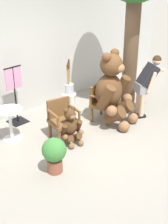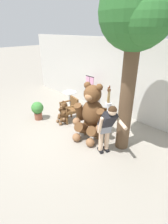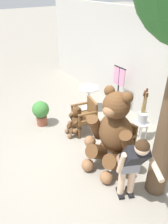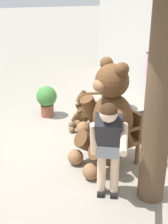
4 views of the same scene
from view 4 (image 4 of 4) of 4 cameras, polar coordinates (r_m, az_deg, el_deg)
The scene contains 11 objects.
ground_plane at distance 5.61m, azimuth -2.07°, elevation -6.53°, with size 60.00×60.00×0.00m, color gray.
wooden_chair_left at distance 6.13m, azimuth 2.23°, elevation 0.92°, with size 0.66×0.63×0.86m.
wooden_chair_right at distance 5.08m, azimuth 6.97°, elevation -4.16°, with size 0.66×0.63×0.86m.
teddy_bear_large at distance 4.79m, azimuth 4.41°, elevation -0.78°, with size 1.07×1.07×1.72m.
teddy_bear_small at distance 6.09m, azimuth -0.36°, elevation 0.08°, with size 0.50×0.50×0.80m.
person_visitor at distance 3.95m, azimuth 4.53°, elevation -5.40°, with size 0.88×0.51×1.50m.
white_stool at distance 5.70m, azimuth 14.21°, elevation -2.75°, with size 0.34×0.34×0.46m.
brush_bucket at distance 5.58m, azimuth 14.49°, elevation 0.02°, with size 0.22×0.22×0.88m.
round_side_table at distance 7.10m, azimuth 5.19°, elevation 3.89°, with size 0.56×0.56×0.72m.
potted_plant at distance 6.76m, azimuth -6.83°, elevation 2.37°, with size 0.44×0.44×0.68m.
clothing_display_stand at distance 6.80m, azimuth 11.86°, elevation 5.04°, with size 0.44×0.40×1.36m.
Camera 4 is at (4.70, -1.29, 2.78)m, focal length 50.00 mm.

